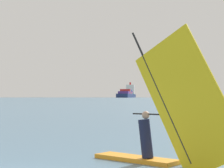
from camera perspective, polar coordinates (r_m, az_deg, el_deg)
name	(u,v)px	position (r m, az deg, el deg)	size (l,w,h in m)	color
windsurfer	(162,127)	(10.71, 7.34, -6.21)	(3.23, 3.82, 4.06)	orange
cargo_ship	(127,94)	(893.54, 2.22, -1.50)	(88.42, 210.01, 37.77)	navy
distant_headland	(48,90)	(1552.26, -9.37, -0.91)	(1334.33, 353.59, 54.64)	#756B56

